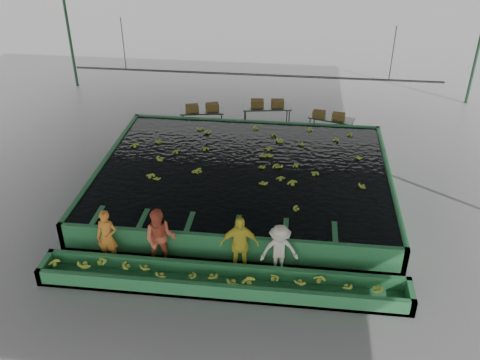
# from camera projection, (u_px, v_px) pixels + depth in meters

# --- Properties ---
(ground) EXTENTS (80.00, 80.00, 0.00)m
(ground) POSITION_uv_depth(u_px,v_px,m) (238.00, 214.00, 17.50)
(ground) COLOR gray
(ground) RESTS_ON ground
(shed_roof) EXTENTS (20.00, 22.00, 0.04)m
(shed_roof) POSITION_uv_depth(u_px,v_px,m) (238.00, 66.00, 14.95)
(shed_roof) COLOR slate
(shed_roof) RESTS_ON shed_posts
(shed_posts) EXTENTS (20.00, 22.00, 5.00)m
(shed_posts) POSITION_uv_depth(u_px,v_px,m) (238.00, 146.00, 16.22)
(shed_posts) COLOR #244D2F
(shed_posts) RESTS_ON ground
(flotation_tank) EXTENTS (10.00, 8.00, 0.90)m
(flotation_tank) POSITION_uv_depth(u_px,v_px,m) (243.00, 179.00, 18.55)
(flotation_tank) COLOR #29723D
(flotation_tank) RESTS_ON ground
(tank_water) EXTENTS (9.70, 7.70, 0.00)m
(tank_water) POSITION_uv_depth(u_px,v_px,m) (243.00, 169.00, 18.35)
(tank_water) COLOR black
(tank_water) RESTS_ON flotation_tank
(sorting_trough) EXTENTS (10.00, 1.00, 0.50)m
(sorting_trough) POSITION_uv_depth(u_px,v_px,m) (222.00, 281.00, 14.29)
(sorting_trough) COLOR #29723D
(sorting_trough) RESTS_ON ground
(cableway_rail) EXTENTS (0.08, 0.08, 14.00)m
(cableway_rail) POSITION_uv_depth(u_px,v_px,m) (254.00, 75.00, 20.24)
(cableway_rail) COLOR #59605B
(cableway_rail) RESTS_ON shed_roof
(rail_hanger_left) EXTENTS (0.04, 0.04, 2.00)m
(rail_hanger_left) POSITION_uv_depth(u_px,v_px,m) (123.00, 44.00, 20.24)
(rail_hanger_left) COLOR #59605B
(rail_hanger_left) RESTS_ON shed_roof
(rail_hanger_right) EXTENTS (0.04, 0.04, 2.00)m
(rail_hanger_right) POSITION_uv_depth(u_px,v_px,m) (393.00, 54.00, 19.22)
(rail_hanger_right) COLOR #59605B
(rail_hanger_right) RESTS_ON shed_roof
(worker_a) EXTENTS (0.62, 0.41, 1.67)m
(worker_a) POSITION_uv_depth(u_px,v_px,m) (107.00, 237.00, 15.03)
(worker_a) COLOR orange
(worker_a) RESTS_ON ground
(worker_b) EXTENTS (0.96, 0.79, 1.83)m
(worker_b) POSITION_uv_depth(u_px,v_px,m) (160.00, 239.00, 14.83)
(worker_b) COLOR #D85F3D
(worker_b) RESTS_ON ground
(worker_c) EXTENTS (1.11, 0.58, 1.81)m
(worker_c) POSITION_uv_depth(u_px,v_px,m) (239.00, 245.00, 14.61)
(worker_c) COLOR yellow
(worker_c) RESTS_ON ground
(worker_d) EXTENTS (1.12, 0.76, 1.61)m
(worker_d) POSITION_uv_depth(u_px,v_px,m) (279.00, 251.00, 14.54)
(worker_d) COLOR beige
(worker_d) RESTS_ON ground
(packing_table_left) EXTENTS (1.94, 1.04, 0.84)m
(packing_table_left) POSITION_uv_depth(u_px,v_px,m) (202.00, 120.00, 22.94)
(packing_table_left) COLOR #59605B
(packing_table_left) RESTS_ON ground
(packing_table_mid) EXTENTS (2.18, 1.16, 0.94)m
(packing_table_mid) POSITION_uv_depth(u_px,v_px,m) (267.00, 116.00, 23.10)
(packing_table_mid) COLOR #59605B
(packing_table_mid) RESTS_ON ground
(packing_table_right) EXTENTS (1.96, 1.24, 0.83)m
(packing_table_right) POSITION_uv_depth(u_px,v_px,m) (331.00, 127.00, 22.32)
(packing_table_right) COLOR #59605B
(packing_table_right) RESTS_ON ground
(box_stack_left) EXTENTS (1.46, 0.79, 0.30)m
(box_stack_left) POSITION_uv_depth(u_px,v_px,m) (202.00, 111.00, 22.69)
(box_stack_left) COLOR brown
(box_stack_left) RESTS_ON packing_table_left
(box_stack_mid) EXTENTS (1.44, 0.54, 0.30)m
(box_stack_mid) POSITION_uv_depth(u_px,v_px,m) (267.00, 107.00, 22.83)
(box_stack_mid) COLOR brown
(box_stack_mid) RESTS_ON packing_table_mid
(box_stack_right) EXTENTS (1.35, 0.59, 0.28)m
(box_stack_right) POSITION_uv_depth(u_px,v_px,m) (328.00, 118.00, 22.04)
(box_stack_right) COLOR brown
(box_stack_right) RESTS_ON packing_table_right
(floating_bananas) EXTENTS (9.31, 6.35, 0.13)m
(floating_bananas) POSITION_uv_depth(u_px,v_px,m) (246.00, 158.00, 19.03)
(floating_bananas) COLOR #A3BD34
(floating_bananas) RESTS_ON tank_water
(trough_bananas) EXTENTS (8.62, 0.57, 0.11)m
(trough_bananas) POSITION_uv_depth(u_px,v_px,m) (222.00, 277.00, 14.22)
(trough_bananas) COLOR #A3BD34
(trough_bananas) RESTS_ON sorting_trough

